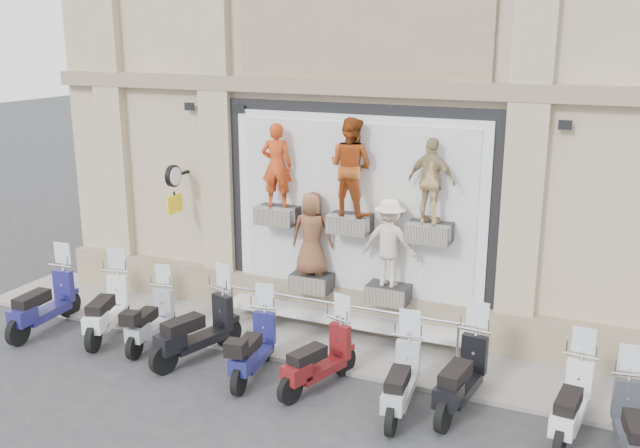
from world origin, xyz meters
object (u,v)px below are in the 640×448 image
(guard_rail, at_px, (337,325))
(scooter_h, at_px, (462,363))
(scooter_j, at_px, (634,414))
(scooter_c, at_px, (150,310))
(scooter_e, at_px, (253,336))
(scooter_i, at_px, (572,390))
(scooter_g, at_px, (401,369))
(scooter_f, at_px, (318,347))
(clock_sign_bracket, at_px, (174,183))
(scooter_d, at_px, (196,317))
(scooter_a, at_px, (42,292))
(scooter_b, at_px, (106,297))

(guard_rail, relative_size, scooter_h, 2.53)
(scooter_j, bearing_deg, scooter_c, 166.81)
(scooter_e, xyz_separation_m, scooter_i, (5.23, 0.21, 0.00))
(scooter_c, xyz_separation_m, scooter_h, (6.00, -0.03, 0.09))
(scooter_e, distance_m, scooter_g, 2.72)
(guard_rail, height_order, scooter_e, scooter_e)
(scooter_e, distance_m, scooter_j, 6.07)
(scooter_f, distance_m, scooter_i, 4.02)
(clock_sign_bracket, relative_size, scooter_d, 0.49)
(scooter_d, distance_m, scooter_h, 4.83)
(scooter_a, bearing_deg, guard_rail, 12.47)
(scooter_d, relative_size, scooter_j, 1.11)
(scooter_d, bearing_deg, scooter_i, 18.10)
(scooter_d, xyz_separation_m, scooter_j, (7.33, -0.29, -0.08))
(scooter_j, bearing_deg, scooter_a, 169.15)
(scooter_b, distance_m, scooter_d, 2.22)
(scooter_a, bearing_deg, scooter_g, -4.76)
(scooter_b, relative_size, scooter_j, 1.07)
(scooter_d, xyz_separation_m, scooter_i, (6.49, 0.06, -0.08))
(clock_sign_bracket, xyz_separation_m, scooter_a, (-1.81, -2.09, -1.97))
(clock_sign_bracket, bearing_deg, scooter_c, -72.16)
(guard_rail, distance_m, scooter_j, 5.48)
(scooter_d, height_order, scooter_h, scooter_d)
(scooter_f, height_order, scooter_g, scooter_f)
(scooter_i, bearing_deg, scooter_f, -172.08)
(scooter_i, height_order, scooter_j, scooter_i)
(scooter_e, distance_m, scooter_i, 5.23)
(scooter_f, bearing_deg, scooter_d, -164.52)
(scooter_e, bearing_deg, scooter_j, -9.24)
(scooter_c, distance_m, scooter_h, 6.00)
(scooter_d, height_order, scooter_j, scooter_d)
(scooter_g, relative_size, scooter_i, 0.99)
(scooter_j, bearing_deg, guard_rail, 150.90)
(scooter_a, bearing_deg, scooter_d, -1.46)
(scooter_c, bearing_deg, scooter_i, -9.29)
(clock_sign_bracket, distance_m, scooter_a, 3.39)
(clock_sign_bracket, relative_size, scooter_i, 0.54)
(scooter_b, bearing_deg, scooter_a, 174.67)
(scooter_d, bearing_deg, scooter_h, 19.52)
(clock_sign_bracket, height_order, scooter_b, clock_sign_bracket)
(scooter_c, xyz_separation_m, scooter_g, (5.15, -0.49, 0.03))
(scooter_b, bearing_deg, scooter_j, -20.89)
(scooter_i, bearing_deg, scooter_j, -16.93)
(clock_sign_bracket, xyz_separation_m, scooter_g, (5.73, -2.27, -2.05))
(scooter_f, bearing_deg, scooter_g, 10.47)
(guard_rail, xyz_separation_m, scooter_b, (-4.36, -1.32, 0.35))
(scooter_c, distance_m, scooter_e, 2.46)
(scooter_a, height_order, scooter_d, scooter_d)
(scooter_d, relative_size, scooter_f, 1.11)
(scooter_g, bearing_deg, scooter_e, 170.74)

